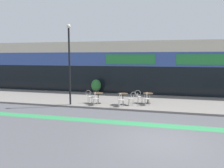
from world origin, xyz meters
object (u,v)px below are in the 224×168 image
at_px(cafe_chair_0_near, 95,98).
at_px(cafe_chair_2_side, 139,96).
at_px(cafe_chair_0_side, 90,96).
at_px(bistro_table_2, 148,96).
at_px(cafe_chair_1_side, 132,98).
at_px(cafe_chair_1_near, 121,99).
at_px(bistro_table_1, 123,97).
at_px(cafe_chair_2_near, 147,98).
at_px(planter_pot, 96,86).
at_px(lamp_post, 69,59).
at_px(bistro_table_0, 98,96).

bearing_deg(cafe_chair_0_near, cafe_chair_2_side, -69.50).
relative_size(cafe_chair_0_near, cafe_chair_0_side, 1.00).
relative_size(bistro_table_2, cafe_chair_2_side, 0.80).
xyz_separation_m(cafe_chair_0_near, cafe_chair_1_side, (2.36, 0.65, 0.00)).
bearing_deg(cafe_chair_1_near, cafe_chair_0_side, 81.89).
relative_size(bistro_table_2, cafe_chair_0_near, 0.80).
relative_size(bistro_table_1, cafe_chair_2_near, 0.86).
height_order(bistro_table_1, cafe_chair_1_side, cafe_chair_1_side).
bearing_deg(cafe_chair_1_side, cafe_chair_0_side, -3.81).
xyz_separation_m(cafe_chair_0_near, planter_pot, (-1.36, 4.30, 0.16)).
bearing_deg(cafe_chair_2_near, cafe_chair_1_side, 108.58).
height_order(cafe_chair_0_side, cafe_chair_2_side, same).
bearing_deg(cafe_chair_2_side, bistro_table_2, -2.23).
xyz_separation_m(planter_pot, lamp_post, (-0.39, -4.41, 2.38)).
bearing_deg(cafe_chair_0_near, cafe_chair_0_side, 37.09).
bearing_deg(cafe_chair_2_side, cafe_chair_0_side, -168.08).
height_order(bistro_table_0, cafe_chair_2_near, cafe_chair_2_near).
bearing_deg(cafe_chair_1_side, bistro_table_1, -3.66).
distance_m(bistro_table_2, lamp_post, 5.92).
bearing_deg(bistro_table_2, planter_pot, 149.12).
height_order(cafe_chair_1_side, lamp_post, lamp_post).
bearing_deg(lamp_post, planter_pot, 84.92).
height_order(cafe_chair_0_side, cafe_chair_1_side, same).
distance_m(bistro_table_1, cafe_chair_0_side, 2.37).
relative_size(bistro_table_2, cafe_chair_1_side, 0.80).
bearing_deg(cafe_chair_0_near, cafe_chair_2_near, -83.70).
bearing_deg(cafe_chair_0_side, cafe_chair_1_near, -12.52).
xyz_separation_m(cafe_chair_2_near, lamp_post, (-5.08, -0.98, 2.55)).
height_order(cafe_chair_1_side, cafe_chair_2_near, same).
distance_m(planter_pot, lamp_post, 5.03).
height_order(planter_pot, lamp_post, lamp_post).
bearing_deg(bistro_table_2, bistro_table_1, -151.99).
xyz_separation_m(cafe_chair_1_near, planter_pot, (-3.09, 4.29, 0.16)).
distance_m(cafe_chair_1_near, cafe_chair_1_side, 0.89).
xyz_separation_m(bistro_table_2, cafe_chair_2_side, (-0.63, -0.00, 0.00)).
height_order(cafe_chair_0_near, planter_pot, planter_pot).
distance_m(cafe_chair_0_near, cafe_chair_1_side, 2.44).
distance_m(bistro_table_0, lamp_post, 3.17).
bearing_deg(cafe_chair_2_side, bistro_table_0, -164.89).
xyz_separation_m(bistro_table_1, cafe_chair_2_near, (1.60, 0.23, -0.03)).
bearing_deg(bistro_table_1, lamp_post, -167.81).
bearing_deg(cafe_chair_0_side, cafe_chair_2_side, 16.49).
distance_m(bistro_table_0, cafe_chair_1_side, 2.37).
height_order(cafe_chair_1_near, planter_pot, planter_pot).
distance_m(bistro_table_2, cafe_chair_1_near, 2.19).
distance_m(cafe_chair_1_side, planter_pot, 5.22).
bearing_deg(lamp_post, cafe_chair_1_near, 2.10).
bearing_deg(cafe_chair_2_side, cafe_chair_2_near, -47.72).
xyz_separation_m(cafe_chair_1_near, lamp_post, (-3.48, -0.13, 2.55)).
relative_size(cafe_chair_1_near, planter_pot, 0.71).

